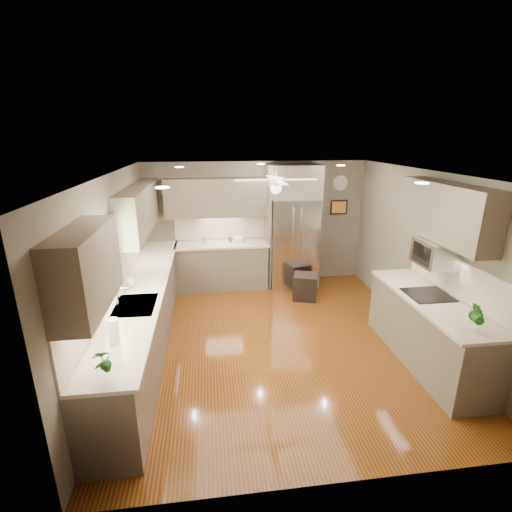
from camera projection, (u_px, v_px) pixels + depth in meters
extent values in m
plane|color=#441E09|center=(277.00, 339.00, 5.68)|extent=(5.00, 5.00, 0.00)
plane|color=white|center=(280.00, 173.00, 4.90)|extent=(5.00, 5.00, 0.00)
plane|color=#61584A|center=(256.00, 223.00, 7.65)|extent=(4.50, 0.00, 4.50)
plane|color=#61584A|center=(337.00, 364.00, 2.93)|extent=(4.50, 0.00, 4.50)
plane|color=#61584A|center=(115.00, 269.00, 5.01)|extent=(0.00, 5.00, 5.00)
plane|color=#61584A|center=(426.00, 256.00, 5.57)|extent=(0.00, 5.00, 5.00)
cylinder|color=silver|center=(204.00, 240.00, 7.32)|extent=(0.11, 0.11, 0.13)
cylinder|color=#982A10|center=(230.00, 239.00, 7.42)|extent=(0.08, 0.08, 0.11)
imported|color=white|center=(131.00, 281.00, 5.19)|extent=(0.10, 0.10, 0.18)
imported|color=#1C5117|center=(101.00, 361.00, 3.24)|extent=(0.20, 0.17, 0.32)
imported|color=#1C5117|center=(478.00, 315.00, 4.06)|extent=(0.23, 0.21, 0.33)
imported|color=beige|center=(240.00, 241.00, 7.39)|extent=(0.24, 0.24, 0.06)
cube|color=brown|center=(145.00, 316.00, 5.44)|extent=(0.60, 4.70, 0.90)
cube|color=beige|center=(143.00, 287.00, 5.30)|extent=(0.65, 4.70, 0.04)
cube|color=beige|center=(119.00, 269.00, 5.17)|extent=(0.02, 4.70, 0.50)
cube|color=brown|center=(222.00, 266.00, 7.52)|extent=(1.85, 0.60, 0.90)
cube|color=beige|center=(222.00, 244.00, 7.36)|extent=(1.85, 0.65, 0.04)
cube|color=beige|center=(221.00, 227.00, 7.56)|extent=(1.85, 0.02, 0.50)
cube|color=brown|center=(86.00, 269.00, 3.35)|extent=(0.33, 1.20, 0.75)
cube|color=brown|center=(140.00, 209.00, 6.08)|extent=(0.33, 2.40, 0.75)
cube|color=brown|center=(220.00, 198.00, 7.23)|extent=(2.15, 0.33, 0.75)
cube|color=brown|center=(446.00, 212.00, 4.79)|extent=(0.33, 1.70, 0.75)
cube|color=#BFF2B2|center=(104.00, 260.00, 4.45)|extent=(0.01, 1.00, 0.80)
cube|color=brown|center=(102.00, 225.00, 4.32)|extent=(0.05, 1.12, 0.06)
cube|color=brown|center=(110.00, 293.00, 4.59)|extent=(0.05, 1.12, 0.06)
cube|color=brown|center=(94.00, 276.00, 3.95)|extent=(0.05, 0.06, 0.80)
cube|color=brown|center=(116.00, 248.00, 4.95)|extent=(0.05, 0.06, 0.80)
cube|color=silver|center=(135.00, 306.00, 4.68)|extent=(0.50, 0.70, 0.03)
cube|color=#262626|center=(136.00, 308.00, 4.69)|extent=(0.44, 0.62, 0.05)
cylinder|color=silver|center=(118.00, 298.00, 4.62)|extent=(0.02, 0.02, 0.24)
cylinder|color=silver|center=(122.00, 289.00, 4.59)|extent=(0.16, 0.02, 0.02)
cube|color=silver|center=(292.00, 243.00, 7.50)|extent=(0.92, 0.72, 1.82)
cube|color=black|center=(296.00, 260.00, 7.26)|extent=(0.88, 0.02, 0.02)
cube|color=black|center=(297.00, 231.00, 7.07)|extent=(0.01, 0.02, 1.00)
cylinder|color=silver|center=(293.00, 231.00, 7.03)|extent=(0.02, 0.02, 0.90)
cylinder|color=silver|center=(302.00, 231.00, 7.05)|extent=(0.02, 0.02, 0.90)
cube|color=brown|center=(294.00, 181.00, 7.18)|extent=(1.04, 0.60, 0.63)
cube|color=brown|center=(268.00, 243.00, 7.49)|extent=(0.06, 0.60, 1.82)
cube|color=brown|center=(316.00, 241.00, 7.62)|extent=(0.06, 0.60, 1.82)
cube|color=brown|center=(428.00, 331.00, 5.02)|extent=(0.65, 2.20, 0.90)
cube|color=beige|center=(432.00, 300.00, 4.87)|extent=(0.70, 2.20, 0.04)
cube|color=beige|center=(459.00, 279.00, 4.83)|extent=(0.02, 2.20, 0.50)
cube|color=black|center=(428.00, 295.00, 4.96)|extent=(0.56, 0.52, 0.01)
cube|color=silver|center=(436.00, 253.00, 4.95)|extent=(0.42, 0.55, 0.34)
cube|color=black|center=(421.00, 254.00, 4.92)|extent=(0.02, 0.40, 0.26)
cylinder|color=white|center=(276.00, 174.00, 5.20)|extent=(0.03, 0.03, 0.08)
cylinder|color=white|center=(276.00, 181.00, 5.23)|extent=(0.22, 0.22, 0.10)
sphere|color=white|center=(276.00, 189.00, 5.26)|extent=(0.16, 0.16, 0.16)
cube|color=white|center=(300.00, 180.00, 5.27)|extent=(0.48, 0.11, 0.01)
cube|color=white|center=(272.00, 177.00, 5.55)|extent=(0.11, 0.48, 0.01)
cube|color=white|center=(251.00, 180.00, 5.18)|extent=(0.48, 0.11, 0.01)
cube|color=white|center=(281.00, 183.00, 4.89)|extent=(0.11, 0.48, 0.01)
cylinder|color=white|center=(179.00, 167.00, 5.96)|extent=(0.14, 0.14, 0.01)
cylinder|color=white|center=(341.00, 165.00, 6.29)|extent=(0.14, 0.14, 0.01)
cylinder|color=white|center=(162.00, 188.00, 3.60)|extent=(0.14, 0.14, 0.01)
cylinder|color=white|center=(422.00, 183.00, 3.93)|extent=(0.14, 0.14, 0.01)
cylinder|color=white|center=(261.00, 164.00, 6.60)|extent=(0.14, 0.14, 0.01)
cylinder|color=white|center=(340.00, 183.00, 7.60)|extent=(0.30, 0.03, 0.30)
cylinder|color=silver|center=(341.00, 183.00, 7.59)|extent=(0.29, 0.00, 0.29)
cube|color=black|center=(339.00, 207.00, 7.75)|extent=(0.36, 0.03, 0.30)
cube|color=#C17226|center=(339.00, 207.00, 7.74)|extent=(0.30, 0.01, 0.24)
cube|color=black|center=(305.00, 287.00, 7.07)|extent=(0.55, 0.55, 0.49)
cube|color=black|center=(306.00, 275.00, 7.00)|extent=(0.52, 0.52, 0.03)
cylinder|color=white|center=(114.00, 331.00, 3.77)|extent=(0.11, 0.11, 0.26)
cylinder|color=silver|center=(113.00, 330.00, 3.77)|extent=(0.02, 0.02, 0.28)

